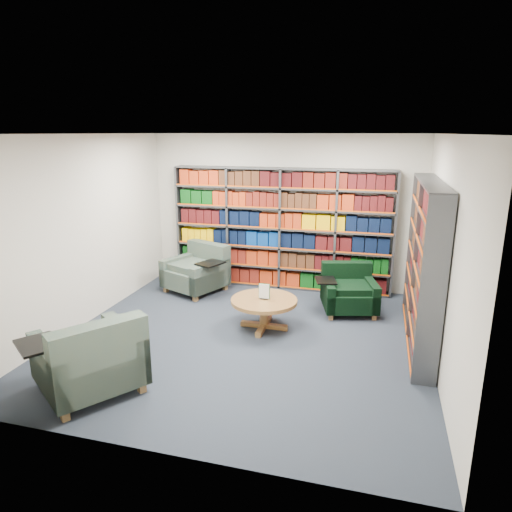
% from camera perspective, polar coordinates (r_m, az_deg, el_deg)
% --- Properties ---
extents(room_shell, '(5.02, 5.02, 2.82)m').
position_cam_1_polar(room_shell, '(6.10, -1.48, 1.75)').
color(room_shell, black).
rests_on(room_shell, ground).
extents(bookshelf_back, '(4.00, 0.28, 2.20)m').
position_cam_1_polar(bookshelf_back, '(8.38, 3.13, 3.34)').
color(bookshelf_back, '#47494F').
rests_on(bookshelf_back, ground).
extents(bookshelf_right, '(0.28, 2.50, 2.20)m').
position_cam_1_polar(bookshelf_right, '(6.54, 20.21, -1.01)').
color(bookshelf_right, '#47494F').
rests_on(bookshelf_right, ground).
extents(chair_teal_left, '(1.24, 1.22, 0.84)m').
position_cam_1_polar(chair_teal_left, '(8.44, -7.14, -1.99)').
color(chair_teal_left, '#062432').
rests_on(chair_teal_left, ground).
extents(chair_green_right, '(1.07, 1.00, 0.75)m').
position_cam_1_polar(chair_green_right, '(7.59, 11.42, -4.47)').
color(chair_green_right, black).
rests_on(chair_green_right, ground).
extents(chair_teal_front, '(1.42, 1.42, 0.93)m').
position_cam_1_polar(chair_teal_front, '(5.46, -19.85, -12.37)').
color(chair_teal_front, '#062432').
rests_on(chair_teal_front, ground).
extents(coffee_table, '(0.98, 0.98, 0.69)m').
position_cam_1_polar(coffee_table, '(6.73, 1.01, -6.15)').
color(coffee_table, olive).
rests_on(coffee_table, ground).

